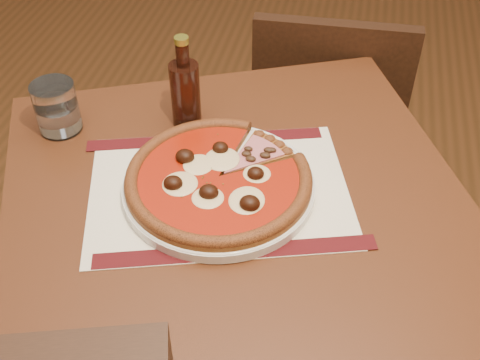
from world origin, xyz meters
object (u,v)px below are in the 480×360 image
bottle (185,92)px  pizza (218,178)px  table (238,239)px  plate (219,186)px  water_glass (57,107)px  chair_far (326,121)px

bottle → pizza: bearing=-59.1°
table → plate: plate is taller
water_glass → table: bearing=-18.3°
table → water_glass: water_glass is taller
table → pizza: size_ratio=3.25×
table → pizza: 0.14m
pizza → plate: bearing=62.8°
table → water_glass: (-0.38, 0.13, 0.15)m
pizza → water_glass: (-0.35, 0.11, 0.02)m
plate → pizza: (-0.00, -0.00, 0.02)m
pizza → water_glass: water_glass is taller
chair_far → pizza: 0.71m
table → water_glass: bearing=161.7°
chair_far → plate: 0.70m
water_glass → bottle: (0.24, 0.07, 0.02)m
plate → chair_far: bearing=76.2°
table → bottle: size_ratio=5.51×
chair_far → water_glass: (-0.50, -0.51, 0.33)m
plate → bottle: 0.22m
chair_far → water_glass: bearing=43.7°
bottle → water_glass: bearing=-163.9°
table → chair_far: 0.67m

